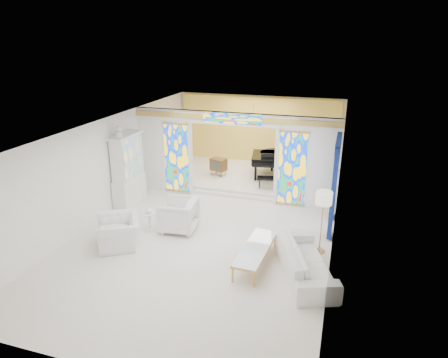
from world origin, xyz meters
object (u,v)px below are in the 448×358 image
(tv_console, at_px, (218,165))
(armchair_left, at_px, (119,232))
(grand_piano, at_px, (273,158))
(armchair_right, at_px, (178,215))
(sofa, at_px, (305,261))
(china_cabinet, at_px, (128,170))
(coffee_table, at_px, (256,249))

(tv_console, bearing_deg, armchair_left, -81.07)
(grand_piano, bearing_deg, armchair_right, -119.25)
(sofa, relative_size, tv_console, 3.67)
(tv_console, bearing_deg, armchair_right, -68.64)
(china_cabinet, height_order, tv_console, china_cabinet)
(sofa, height_order, grand_piano, grand_piano)
(armchair_right, xyz_separation_m, grand_piano, (1.80, 5.13, 0.41))
(armchair_left, bearing_deg, china_cabinet, 171.37)
(coffee_table, relative_size, tv_console, 3.05)
(armchair_left, bearing_deg, coffee_table, 59.97)
(china_cabinet, relative_size, tv_console, 3.98)
(grand_piano, distance_m, tv_console, 2.15)
(china_cabinet, height_order, armchair_right, china_cabinet)
(coffee_table, bearing_deg, armchair_right, 156.24)
(tv_console, bearing_deg, sofa, -36.25)
(armchair_left, distance_m, sofa, 4.97)
(china_cabinet, relative_size, grand_piano, 0.98)
(armchair_left, distance_m, grand_piano, 7.10)
(grand_piano, xyz_separation_m, tv_console, (-2.01, -0.70, -0.25))
(armchair_right, bearing_deg, armchair_left, -48.11)
(china_cabinet, xyz_separation_m, armchair_left, (1.20, -2.70, -0.78))
(armchair_left, height_order, grand_piano, grand_piano)
(sofa, bearing_deg, tv_console, 14.79)
(china_cabinet, xyz_separation_m, grand_piano, (4.18, 3.72, -0.29))
(sofa, height_order, tv_console, tv_console)
(sofa, xyz_separation_m, tv_console, (-4.00, 5.67, 0.26))
(armchair_left, height_order, coffee_table, armchair_left)
(tv_console, bearing_deg, coffee_table, -44.92)
(armchair_left, distance_m, tv_console, 5.81)
(armchair_left, xyz_separation_m, tv_console, (0.97, 5.72, 0.23))
(china_cabinet, distance_m, coffee_table, 5.60)
(china_cabinet, relative_size, coffee_table, 1.30)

